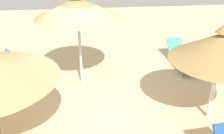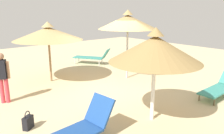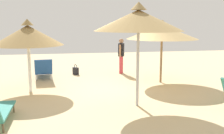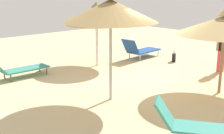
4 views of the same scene
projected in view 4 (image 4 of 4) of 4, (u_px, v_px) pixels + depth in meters
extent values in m
cube|color=beige|center=(134.00, 89.00, 9.62)|extent=(24.00, 24.00, 0.10)
cylinder|color=#B2B2B7|center=(111.00, 57.00, 8.27)|extent=(0.08, 0.08, 2.43)
cone|color=tan|center=(111.00, 11.00, 7.97)|extent=(2.49, 2.49, 0.58)
cylinder|color=white|center=(97.00, 40.00, 12.05)|extent=(0.10, 0.10, 2.05)
cone|color=#997A47|center=(97.00, 16.00, 11.81)|extent=(2.37, 2.37, 0.67)
cone|color=#997A47|center=(96.00, 4.00, 11.70)|extent=(0.43, 0.43, 0.22)
cylinder|color=olive|center=(222.00, 59.00, 8.87)|extent=(0.08, 0.08, 2.06)
cube|color=teal|center=(26.00, 69.00, 10.69)|extent=(1.60, 0.60, 0.05)
cylinder|color=brown|center=(40.00, 68.00, 11.35)|extent=(0.04, 0.04, 0.25)
cylinder|color=brown|center=(47.00, 71.00, 10.99)|extent=(0.04, 0.04, 0.25)
cylinder|color=brown|center=(4.00, 75.00, 10.47)|extent=(0.04, 0.04, 0.25)
cylinder|color=brown|center=(11.00, 78.00, 10.11)|extent=(0.04, 0.04, 0.25)
cube|color=#1E478C|center=(144.00, 51.00, 13.66)|extent=(1.65, 0.82, 0.05)
cylinder|color=silver|center=(148.00, 51.00, 14.37)|extent=(0.04, 0.04, 0.27)
cylinder|color=silver|center=(158.00, 53.00, 13.98)|extent=(0.04, 0.04, 0.27)
cylinder|color=silver|center=(129.00, 56.00, 13.41)|extent=(0.04, 0.04, 0.27)
cylinder|color=silver|center=(140.00, 58.00, 13.03)|extent=(0.04, 0.04, 0.27)
cube|color=#1E478C|center=(130.00, 47.00, 12.88)|extent=(0.46, 0.72, 0.62)
cube|color=teal|center=(216.00, 130.00, 5.95)|extent=(1.42, 1.74, 0.05)
cylinder|color=silver|center=(179.00, 129.00, 6.40)|extent=(0.04, 0.04, 0.32)
cube|color=teal|center=(164.00, 112.00, 6.12)|extent=(0.69, 0.63, 0.53)
cylinder|color=#D83F4C|center=(223.00, 61.00, 11.26)|extent=(0.13, 0.13, 0.81)
cylinder|color=#D83F4C|center=(219.00, 61.00, 11.23)|extent=(0.13, 0.13, 0.81)
cube|color=black|center=(222.00, 42.00, 11.07)|extent=(0.33, 0.32, 0.60)
sphere|color=#A57554|center=(223.00, 31.00, 10.96)|extent=(0.22, 0.22, 0.22)
cylinder|color=#A57554|center=(218.00, 43.00, 11.03)|extent=(0.09, 0.09, 0.56)
cube|color=black|center=(174.00, 58.00, 12.85)|extent=(0.32, 0.28, 0.33)
torus|color=black|center=(174.00, 53.00, 12.80)|extent=(0.18, 0.14, 0.20)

